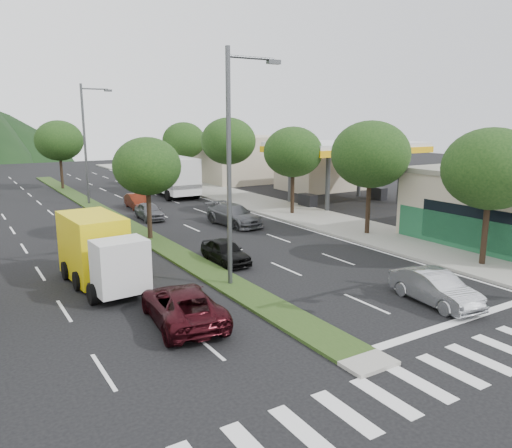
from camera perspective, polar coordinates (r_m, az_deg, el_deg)
ground at (r=16.01m, az=11.50°, el=-14.82°), size 160.00×160.00×0.00m
sidewalk_right at (r=42.43m, az=0.74°, el=2.30°), size 5.00×90.00×0.15m
median at (r=40.19m, az=-16.87°, el=1.23°), size 1.60×56.00×0.12m
crosswalk at (r=14.81m, az=17.04°, el=-17.46°), size 19.00×2.20×0.01m
gas_canopy at (r=43.46m, az=10.25°, el=8.41°), size 12.20×8.20×5.25m
bldg_right_far at (r=61.94m, az=-3.27°, el=7.66°), size 10.00×16.00×5.20m
tree_r_a at (r=26.32m, az=25.27°, el=5.71°), size 4.60×4.60×6.63m
tree_r_b at (r=31.38m, az=12.95°, el=7.75°), size 4.80×4.80×6.94m
tree_r_c at (r=37.50m, az=4.26°, el=8.20°), size 4.40×4.40×6.48m
tree_r_d at (r=45.93m, az=-3.17°, el=9.42°), size 5.00×5.00×7.17m
tree_r_e at (r=54.92m, az=-8.25°, el=9.42°), size 4.60×4.60×6.71m
tree_med_near at (r=30.11m, az=-12.34°, el=6.45°), size 4.00×4.00×6.02m
tree_med_far at (r=55.23m, az=-21.59°, el=8.85°), size 4.80×4.80×6.94m
streetlight_near at (r=20.99m, az=-2.62°, el=7.63°), size 2.60×0.25×10.00m
streetlight_mid at (r=44.49m, az=-18.75°, el=9.26°), size 2.60×0.25×10.00m
sedan_silver at (r=20.94m, az=19.80°, el=-6.87°), size 1.82×4.10×1.31m
suv_maroon at (r=18.13m, az=-8.40°, el=-9.15°), size 2.76×5.01×1.33m
car_queue_a at (r=25.23m, az=-3.51°, el=-3.15°), size 1.47×3.55×1.20m
car_queue_b at (r=34.17m, az=-2.52°, el=1.03°), size 2.48×5.06×1.42m
car_queue_c at (r=41.87m, az=-13.45°, el=2.56°), size 1.47×3.67×1.19m
car_queue_d at (r=48.50m, az=-8.86°, el=4.16°), size 2.46×5.32×1.48m
car_queue_e at (r=36.96m, az=-12.10°, el=1.44°), size 1.59×3.63×1.22m
box_truck at (r=22.84m, az=-17.54°, el=-3.18°), size 2.67×6.19×2.99m
motorhome at (r=48.68m, az=-9.96°, el=5.62°), size 3.39×9.78×3.71m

